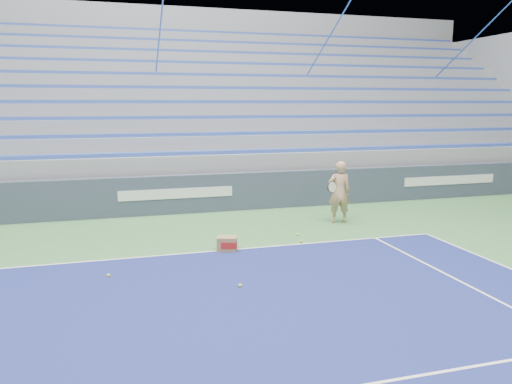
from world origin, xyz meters
TOP-DOWN VIEW (x-y plane):
  - sponsor_barrier at (0.00, 15.88)m, footprint 30.00×0.32m
  - bleachers at (0.00, 21.60)m, footprint 31.00×9.15m
  - tennis_player at (3.98, 13.60)m, footprint 0.93×0.86m
  - ball_box at (0.58, 11.87)m, footprint 0.49×0.43m
  - tennis_ball_0 at (0.32, 9.71)m, footprint 0.07×0.07m
  - tennis_ball_1 at (2.33, 12.02)m, footprint 0.07×0.07m
  - tennis_ball_2 at (-1.85, 10.85)m, footprint 0.07×0.07m
  - tennis_ball_3 at (2.47, 12.62)m, footprint 0.07×0.07m

SIDE VIEW (x-z plane):
  - tennis_ball_0 at x=0.32m, z-range 0.00..0.07m
  - tennis_ball_1 at x=2.33m, z-range 0.00..0.07m
  - tennis_ball_2 at x=-1.85m, z-range 0.00..0.07m
  - tennis_ball_3 at x=2.47m, z-range 0.00..0.07m
  - ball_box at x=0.58m, z-range 0.00..0.31m
  - sponsor_barrier at x=0.00m, z-range 0.00..1.10m
  - tennis_player at x=3.98m, z-range 0.00..1.63m
  - bleachers at x=0.00m, z-range -1.29..6.01m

